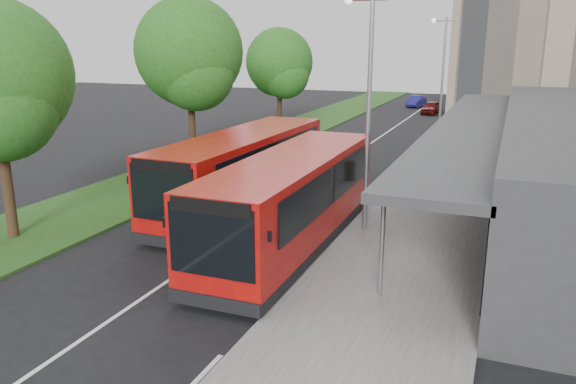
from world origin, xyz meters
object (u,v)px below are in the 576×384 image
litter_bin (429,177)px  car_far (416,101)px  bollard (441,147)px  lamp_post_far (442,72)px  bus_second (243,171)px  bus_main (292,201)px  car_near (431,108)px  tree_mid (190,59)px  tree_far (279,67)px  lamp_post_near (367,101)px

litter_bin → car_far: bearing=100.3°
litter_bin → bollard: size_ratio=1.09×
lamp_post_far → bollard: 6.31m
bus_second → litter_bin: 8.87m
bus_main → car_far: 43.90m
lamp_post_far → bus_second: bearing=-105.5°
bus_second → car_near: size_ratio=3.13×
litter_bin → car_far: car_far is taller
car_near → car_far: 6.01m
bus_second → car_near: (2.61, 34.97, -0.99)m
car_far → lamp_post_far: bearing=-68.9°
litter_bin → car_near: 29.37m
tree_mid → bus_main: 13.73m
tree_far → bus_main: 23.39m
lamp_post_near → bollard: bearing=86.8°
tree_mid → bus_second: bearing=-45.2°
tree_mid → lamp_post_near: size_ratio=1.12×
tree_mid → car_near: 30.70m
tree_mid → tree_far: size_ratio=1.17×
tree_mid → bollard: 15.44m
lamp_post_near → lamp_post_far: same height
lamp_post_far → bus_second: lamp_post_far is taller
bollard → tree_mid: bearing=-145.4°
tree_far → litter_bin: tree_far is taller
tree_mid → bollard: size_ratio=10.24×
tree_far → lamp_post_near: (11.13, -19.05, -0.21)m
lamp_post_near → tree_far: bearing=120.3°
litter_bin → car_far: size_ratio=0.27×
litter_bin → car_far: 35.21m
tree_mid → bus_main: size_ratio=0.82×
tree_mid → lamp_post_near: tree_mid is taller
car_near → lamp_post_far: bearing=-76.0°
litter_bin → car_near: size_ratio=0.27×
tree_mid → car_near: size_ratio=2.53×
bollard → car_near: car_near is taller
bollard → bus_second: bearing=-113.3°
tree_mid → bollard: tree_mid is taller
bollard → car_near: bearing=99.5°
bollard → tree_far: bearing=162.6°
lamp_post_near → bollard: size_ratio=9.19×
tree_far → bollard: (11.98, -3.74, -4.35)m
litter_bin → tree_far: bearing=136.0°
car_far → bus_main: bearing=-77.7°
bus_main → bollard: 17.69m
tree_far → lamp_post_far: lamp_post_far is taller
lamp_post_far → car_near: size_ratio=2.27×
bollard → bus_main: bearing=-98.8°
lamp_post_far → car_far: size_ratio=2.28×
tree_mid → tree_far: tree_mid is taller
lamp_post_near → litter_bin: lamp_post_near is taller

